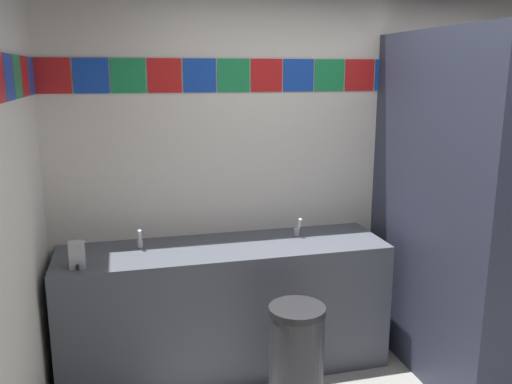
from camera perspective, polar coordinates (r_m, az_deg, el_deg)
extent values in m
cube|color=silver|center=(3.92, 7.40, 4.63)|extent=(3.89, 0.08, 2.86)
cube|color=red|center=(3.58, -21.00, 11.55)|extent=(0.22, 0.01, 0.22)
cube|color=#1947B7|center=(3.57, -17.28, 11.82)|extent=(0.22, 0.01, 0.22)
cube|color=#1E8C4C|center=(3.56, -13.53, 12.03)|extent=(0.22, 0.01, 0.22)
cube|color=red|center=(3.58, -9.78, 12.20)|extent=(0.22, 0.01, 0.22)
cube|color=#1947B7|center=(3.60, -6.06, 12.31)|extent=(0.22, 0.01, 0.22)
cube|color=#1E8C4C|center=(3.64, -2.42, 12.38)|extent=(0.22, 0.01, 0.22)
cube|color=red|center=(3.70, 1.14, 12.39)|extent=(0.22, 0.01, 0.22)
cube|color=#1947B7|center=(3.76, 4.58, 12.36)|extent=(0.22, 0.01, 0.22)
cube|color=#1E8C4C|center=(3.84, 7.89, 12.29)|extent=(0.22, 0.01, 0.22)
cube|color=red|center=(3.93, 11.05, 12.19)|extent=(0.22, 0.01, 0.22)
cube|color=#1947B7|center=(4.04, 14.06, 12.06)|extent=(0.22, 0.01, 0.22)
cube|color=#1E8C4C|center=(4.15, 16.90, 11.90)|extent=(0.22, 0.01, 0.22)
cube|color=red|center=(4.27, 19.59, 11.73)|extent=(0.22, 0.01, 0.22)
cube|color=#1947B7|center=(4.40, 22.12, 11.54)|extent=(0.22, 0.01, 0.22)
cube|color=#1E8C4C|center=(4.54, 24.50, 11.35)|extent=(0.22, 0.01, 0.22)
cube|color=#1947B7|center=(2.82, -25.00, 11.09)|extent=(0.01, 0.22, 0.22)
cube|color=#1E8C4C|center=(3.04, -24.23, 11.20)|extent=(0.01, 0.22, 0.22)
cube|color=red|center=(3.27, -23.57, 11.30)|extent=(0.01, 0.22, 0.22)
cube|color=#1947B7|center=(3.49, -23.00, 11.38)|extent=(0.01, 0.22, 0.22)
cube|color=#4C515B|center=(3.68, -3.32, -12.19)|extent=(2.15, 0.59, 0.86)
cube|color=#4C515B|center=(3.79, -4.22, -5.06)|extent=(2.15, 0.03, 0.08)
cylinder|color=white|center=(3.45, -12.17, -7.42)|extent=(0.34, 0.34, 0.10)
cylinder|color=white|center=(3.64, 5.08, -6.10)|extent=(0.34, 0.34, 0.10)
cylinder|color=silver|center=(3.56, -12.33, -5.44)|extent=(0.04, 0.04, 0.05)
cylinder|color=silver|center=(3.49, -12.35, -4.60)|extent=(0.02, 0.06, 0.09)
cylinder|color=silver|center=(3.74, 4.39, -4.27)|extent=(0.04, 0.04, 0.05)
cylinder|color=silver|center=(3.67, 4.66, -3.45)|extent=(0.02, 0.06, 0.09)
cube|color=#B7BABF|center=(3.28, -18.62, -6.40)|extent=(0.09, 0.07, 0.16)
cylinder|color=black|center=(3.26, -18.60, -7.65)|extent=(0.02, 0.02, 0.03)
cube|color=#33384C|center=(3.54, 17.47, -1.97)|extent=(0.04, 1.34, 2.23)
cylinder|color=silver|center=(3.01, 24.39, -2.88)|extent=(0.02, 0.02, 0.10)
cylinder|color=white|center=(4.29, 22.15, -12.79)|extent=(0.38, 0.38, 0.40)
torus|color=white|center=(4.20, 22.40, -10.13)|extent=(0.39, 0.39, 0.05)
cube|color=white|center=(4.30, 20.92, -7.24)|extent=(0.34, 0.17, 0.34)
cylinder|color=#333338|center=(3.22, 4.32, -18.12)|extent=(0.32, 0.32, 0.66)
cylinder|color=#262628|center=(3.06, 4.43, -12.51)|extent=(0.32, 0.32, 0.04)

